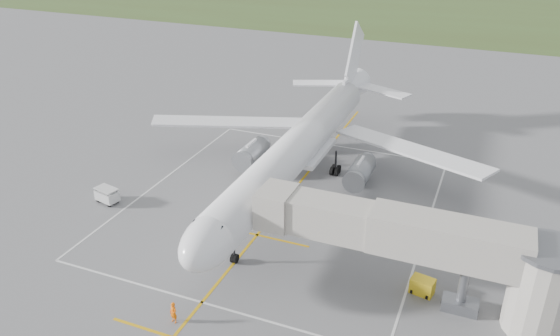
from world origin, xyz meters
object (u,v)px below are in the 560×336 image
at_px(ramp_worker_nose, 173,313).
at_px(jet_bridge, 435,250).
at_px(baggage_cart, 107,195).
at_px(ramp_worker_wing, 253,170).
at_px(gpu_unit, 422,286).
at_px(airliner, 299,146).

bearing_deg(ramp_worker_nose, jet_bridge, 42.34).
distance_m(baggage_cart, ramp_worker_wing, 15.40).
relative_size(jet_bridge, gpu_unit, 12.10).
xyz_separation_m(jet_bridge, gpu_unit, (-0.61, 0.92, -4.10)).
height_order(jet_bridge, baggage_cart, jet_bridge).
relative_size(gpu_unit, baggage_cart, 0.77).
bearing_deg(ramp_worker_nose, baggage_cart, 154.95).
distance_m(gpu_unit, baggage_cart, 31.50).
distance_m(airliner, baggage_cart, 19.99).
height_order(baggage_cart, ramp_worker_wing, baggage_cart).
relative_size(airliner, ramp_worker_wing, 29.95).
xyz_separation_m(airliner, ramp_worker_nose, (-0.77, -23.35, -3.56)).
bearing_deg(ramp_worker_nose, gpu_unit, 45.70).
xyz_separation_m(jet_bridge, ramp_worker_wing, (-21.03, 14.03, -3.96)).
height_order(ramp_worker_nose, ramp_worker_wing, ramp_worker_nose).
xyz_separation_m(jet_bridge, ramp_worker_nose, (-16.49, -9.10, -3.91)).
xyz_separation_m(ramp_worker_nose, ramp_worker_wing, (-4.55, 23.13, -0.06)).
height_order(jet_bridge, ramp_worker_nose, jet_bridge).
xyz_separation_m(airliner, gpu_unit, (15.11, -13.33, -3.75)).
bearing_deg(baggage_cart, ramp_worker_nose, -25.83).
bearing_deg(ramp_worker_wing, jet_bridge, -166.98).
relative_size(ramp_worker_nose, ramp_worker_wing, 1.07).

